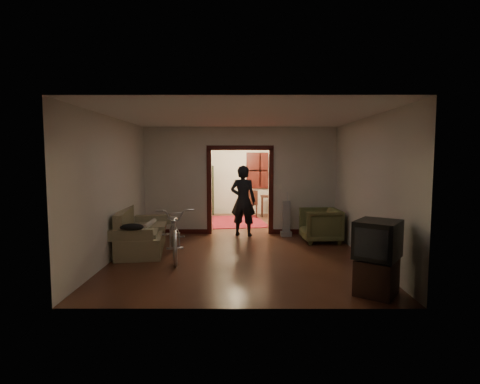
{
  "coord_description": "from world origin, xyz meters",
  "views": [
    {
      "loc": [
        0.02,
        -9.07,
        2.01
      ],
      "look_at": [
        0.0,
        -0.3,
        1.2
      ],
      "focal_mm": 28.0,
      "sensor_mm": 36.0,
      "label": 1
    }
  ],
  "objects_px": {
    "desk": "(274,206)",
    "locker": "(201,190)",
    "person": "(243,201)",
    "armchair": "(320,225)",
    "bicycle": "(175,231)",
    "sofa": "(142,230)"
  },
  "relations": [
    {
      "from": "armchair",
      "to": "locker",
      "type": "xyz_separation_m",
      "value": [
        -3.31,
        4.27,
        0.46
      ]
    },
    {
      "from": "sofa",
      "to": "bicycle",
      "type": "xyz_separation_m",
      "value": [
        0.81,
        -0.56,
        0.07
      ]
    },
    {
      "from": "bicycle",
      "to": "person",
      "type": "distance_m",
      "value": 2.54
    },
    {
      "from": "bicycle",
      "to": "sofa",
      "type": "bearing_deg",
      "value": 133.51
    },
    {
      "from": "person",
      "to": "locker",
      "type": "bearing_deg",
      "value": -52.12
    },
    {
      "from": "sofa",
      "to": "locker",
      "type": "height_order",
      "value": "locker"
    },
    {
      "from": "person",
      "to": "armchair",
      "type": "bearing_deg",
      "value": 174.14
    },
    {
      "from": "sofa",
      "to": "person",
      "type": "height_order",
      "value": "person"
    },
    {
      "from": "desk",
      "to": "locker",
      "type": "bearing_deg",
      "value": 176.32
    },
    {
      "from": "sofa",
      "to": "desk",
      "type": "height_order",
      "value": "sofa"
    },
    {
      "from": "person",
      "to": "desk",
      "type": "distance_m",
      "value": 3.52
    },
    {
      "from": "bicycle",
      "to": "armchair",
      "type": "height_order",
      "value": "bicycle"
    },
    {
      "from": "bicycle",
      "to": "locker",
      "type": "xyz_separation_m",
      "value": [
        -0.08,
        5.64,
        0.34
      ]
    },
    {
      "from": "person",
      "to": "locker",
      "type": "xyz_separation_m",
      "value": [
        -1.47,
        3.55,
        -0.04
      ]
    },
    {
      "from": "sofa",
      "to": "armchair",
      "type": "height_order",
      "value": "sofa"
    },
    {
      "from": "armchair",
      "to": "bicycle",
      "type": "bearing_deg",
      "value": -70.14
    },
    {
      "from": "sofa",
      "to": "bicycle",
      "type": "bearing_deg",
      "value": -43.1
    },
    {
      "from": "sofa",
      "to": "person",
      "type": "relative_size",
      "value": 1.09
    },
    {
      "from": "armchair",
      "to": "locker",
      "type": "distance_m",
      "value": 5.42
    },
    {
      "from": "locker",
      "to": "person",
      "type": "bearing_deg",
      "value": -81.74
    },
    {
      "from": "bicycle",
      "to": "locker",
      "type": "relative_size",
      "value": 1.16
    },
    {
      "from": "sofa",
      "to": "locker",
      "type": "xyz_separation_m",
      "value": [
        0.73,
        5.09,
        0.41
      ]
    }
  ]
}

